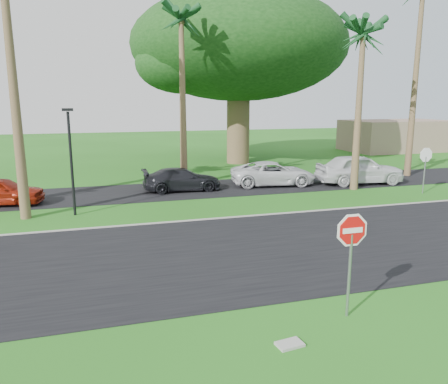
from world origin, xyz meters
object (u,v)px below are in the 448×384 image
car_red (0,192)px  car_dark (182,180)px  car_pickup (359,169)px  stop_sign_far (426,161)px  car_minivan (273,174)px  stop_sign_near (351,244)px

car_red → car_dark: car_red is taller
car_red → car_pickup: size_ratio=0.76×
car_red → car_pickup: 19.68m
stop_sign_far → car_red: 21.76m
car_pickup → stop_sign_far: bearing=-146.1°
car_dark → car_minivan: 5.52m
car_minivan → car_dark: bearing=99.2°
stop_sign_near → car_dark: bearing=93.6°
car_red → car_dark: 9.06m
car_pickup → car_red: bearing=96.0°
car_pickup → car_minivan: bearing=84.6°
stop_sign_near → car_pickup: size_ratio=0.51×
stop_sign_far → car_dark: size_ratio=0.60×
stop_sign_far → car_red: bearing=-9.0°
stop_sign_near → car_minivan: size_ratio=0.53×
car_red → car_pickup: (19.68, -0.02, 0.21)m
car_dark → car_pickup: car_pickup is taller
stop_sign_far → car_minivan: stop_sign_far is taller
car_red → car_minivan: size_ratio=0.79×
stop_sign_far → car_pickup: bearing=-62.2°
stop_sign_far → stop_sign_near: bearing=43.7°
car_dark → car_minivan: car_minivan is taller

